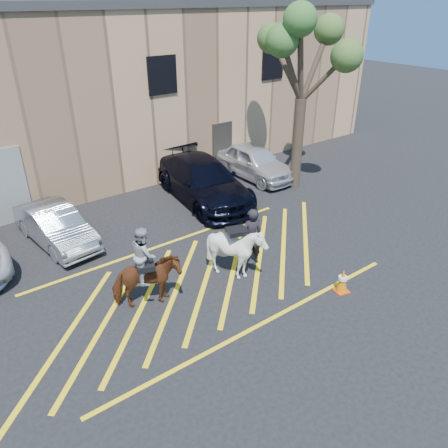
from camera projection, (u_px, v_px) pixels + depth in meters
ground at (200, 274)px, 13.13m from camera, size 90.00×90.00×0.00m
car_silver_sedan at (56, 226)px, 14.51m from camera, size 1.82×4.02×1.28m
car_blue_suv at (203, 180)px, 17.61m from camera, size 3.05×5.95×1.65m
car_white_suv at (254, 161)px, 19.86m from camera, size 1.79×4.36×1.48m
handler at (251, 237)px, 13.27m from camera, size 0.79×0.64×1.87m
warehouse at (51, 89)px, 19.92m from camera, size 32.42×10.20×7.30m
hatching_zone at (206, 279)px, 12.92m from camera, size 12.60×5.12×0.01m
mounted_bay at (146, 275)px, 11.41m from camera, size 1.95×1.34×2.36m
saddled_white at (236, 251)px, 12.67m from camera, size 1.76×1.88×1.70m
traffic_cone at (343, 280)px, 12.22m from camera, size 0.46×0.46×0.73m
tree at (305, 48)px, 16.49m from camera, size 3.99×4.37×7.31m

